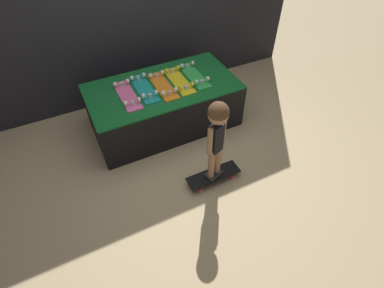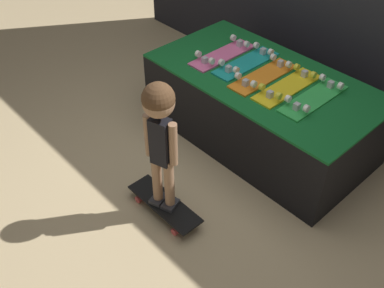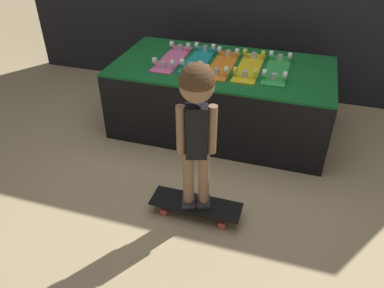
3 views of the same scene
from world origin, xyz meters
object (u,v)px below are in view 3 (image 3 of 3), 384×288
at_px(skateboard_teal_on_rack, 199,59).
at_px(child, 197,113).
at_px(skateboard_yellow_on_rack, 249,67).
at_px(skateboard_green_on_rack, 277,69).
at_px(skateboard_pink_on_rack, 172,58).
at_px(skateboard_on_floor, 196,205).
at_px(skateboard_orange_on_rack, 223,64).

relative_size(skateboard_teal_on_rack, child, 0.63).
height_order(skateboard_yellow_on_rack, skateboard_green_on_rack, same).
bearing_deg(skateboard_yellow_on_rack, skateboard_teal_on_rack, 175.39).
bearing_deg(skateboard_pink_on_rack, skateboard_on_floor, -63.80).
bearing_deg(skateboard_orange_on_rack, skateboard_pink_on_rack, 179.06).
bearing_deg(skateboard_pink_on_rack, skateboard_orange_on_rack, -0.94).
bearing_deg(skateboard_yellow_on_rack, skateboard_orange_on_rack, -176.37).
relative_size(skateboard_on_floor, child, 0.62).
distance_m(skateboard_pink_on_rack, skateboard_yellow_on_rack, 0.68).
bearing_deg(child, skateboard_on_floor, 72.59).
distance_m(skateboard_teal_on_rack, skateboard_yellow_on_rack, 0.45).
distance_m(skateboard_teal_on_rack, child, 1.24).
bearing_deg(skateboard_pink_on_rack, skateboard_green_on_rack, 1.72).
bearing_deg(skateboard_orange_on_rack, skateboard_on_floor, -84.49).
bearing_deg(skateboard_teal_on_rack, skateboard_pink_on_rack, -169.14).
bearing_deg(skateboard_on_floor, skateboard_yellow_on_rack, 84.20).
distance_m(skateboard_green_on_rack, skateboard_on_floor, 1.34).
bearing_deg(child, skateboard_green_on_rack, 56.25).
xyz_separation_m(skateboard_on_floor, child, (0.00, -0.00, 0.72)).
xyz_separation_m(skateboard_orange_on_rack, child, (0.11, -1.13, 0.16)).
distance_m(skateboard_pink_on_rack, skateboard_teal_on_rack, 0.23).
relative_size(skateboard_orange_on_rack, skateboard_green_on_rack, 1.00).
bearing_deg(skateboard_on_floor, skateboard_orange_on_rack, 95.51).
bearing_deg(skateboard_teal_on_rack, skateboard_yellow_on_rack, -4.61).
bearing_deg(skateboard_yellow_on_rack, skateboard_on_floor, -95.80).
bearing_deg(skateboard_green_on_rack, skateboard_pink_on_rack, -178.28).
distance_m(skateboard_green_on_rack, child, 1.23).
bearing_deg(skateboard_green_on_rack, skateboard_teal_on_rack, 178.63).
xyz_separation_m(skateboard_pink_on_rack, skateboard_teal_on_rack, (0.23, 0.04, 0.00)).
bearing_deg(skateboard_teal_on_rack, skateboard_on_floor, -74.19).
bearing_deg(skateboard_yellow_on_rack, skateboard_pink_on_rack, -179.41).
xyz_separation_m(skateboard_green_on_rack, skateboard_on_floor, (-0.34, -1.17, -0.56)).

